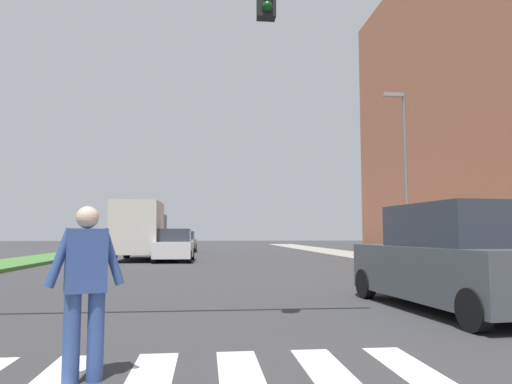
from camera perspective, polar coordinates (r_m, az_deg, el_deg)
The scene contains 11 objects.
ground_plane at distance 28.46m, azimuth -6.26°, elevation -7.92°, with size 140.00×140.00×0.00m, color #38383A.
crosswalk at distance 4.92m, azimuth -7.34°, elevation -21.77°, with size 4.95×2.20×0.01m.
median_strip at distance 27.89m, azimuth -24.64°, elevation -7.40°, with size 2.95×64.00×0.15m, color #477A38.
sidewalk_right at distance 28.00m, azimuth 13.18°, elevation -7.71°, with size 3.00×64.00×0.15m, color #9E9991.
street_lamp_right at distance 21.60m, azimuth 17.43°, elevation 3.60°, with size 1.02×0.24×7.50m.
pedestrian_performer at distance 4.95m, azimuth -19.97°, elevation -10.41°, with size 0.73×0.36×1.69m.
suv_crossing at distance 9.58m, azimuth 22.68°, elevation -7.62°, with size 2.35×4.76×1.97m.
sedan_midblock at distance 24.80m, azimuth -9.85°, elevation -6.50°, with size 1.95×4.21×1.68m.
sedan_distant at distance 37.71m, azimuth -8.69°, elevation -6.04°, with size 1.89×4.23×1.62m.
sedan_far_horizon at distance 47.11m, azimuth -10.32°, elevation -5.75°, with size 2.16×4.50×1.75m.
truck_box_delivery at distance 26.43m, azimuth -13.84°, elevation -4.48°, with size 2.40×6.20×3.10m.
Camera 1 is at (0.09, 1.57, 1.42)m, focal length 33.01 mm.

